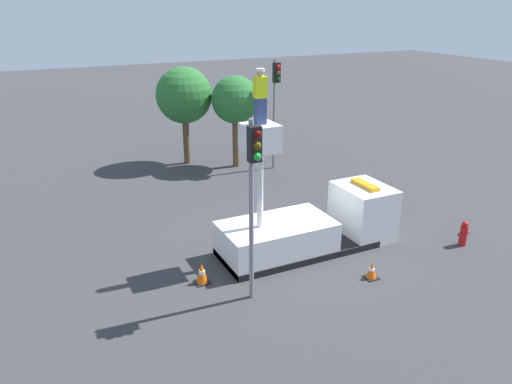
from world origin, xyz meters
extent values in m
plane|color=#38383A|center=(0.00, 0.00, 0.00)|extent=(120.00, 120.00, 0.00)
cube|color=black|center=(0.00, 0.00, 0.12)|extent=(5.75, 2.29, 0.24)
cube|color=white|center=(-0.88, 0.00, 0.64)|extent=(3.99, 2.23, 1.28)
cube|color=white|center=(2.87, 0.00, 1.02)|extent=(1.76, 2.23, 2.04)
cube|color=black|center=(3.77, 0.00, 1.43)|extent=(0.03, 1.90, 0.82)
cube|color=orange|center=(2.87, 0.00, 2.11)|extent=(0.36, 1.34, 0.14)
cylinder|color=silver|center=(-1.54, 0.00, 2.69)|extent=(0.22, 0.22, 2.80)
cube|color=silver|center=(-1.54, 0.00, 4.44)|extent=(1.09, 1.09, 0.90)
cube|color=navy|center=(-1.54, 0.00, 5.31)|extent=(0.34, 0.26, 0.84)
cube|color=#D1E519|center=(-1.54, 0.00, 6.06)|extent=(0.40, 0.26, 0.66)
sphere|color=tan|center=(-1.54, 0.00, 6.50)|extent=(0.23, 0.23, 0.23)
cylinder|color=white|center=(-1.54, 0.00, 6.59)|extent=(0.26, 0.26, 0.09)
cylinder|color=gray|center=(-2.84, -2.04, 2.80)|extent=(0.14, 0.14, 5.60)
cube|color=black|center=(-2.84, -2.25, 4.95)|extent=(0.34, 0.28, 1.00)
sphere|color=#490707|center=(-2.84, -2.44, 5.26)|extent=(0.22, 0.22, 0.22)
sphere|color=#503C07|center=(-2.84, -2.44, 4.95)|extent=(0.22, 0.22, 0.22)
sphere|color=green|center=(-2.84, -2.44, 4.64)|extent=(0.22, 0.22, 0.22)
cylinder|color=gray|center=(3.75, 8.99, 2.91)|extent=(0.14, 0.14, 5.81)
cube|color=black|center=(3.75, 8.78, 5.16)|extent=(0.34, 0.28, 1.00)
sphere|color=red|center=(3.75, 8.59, 5.47)|extent=(0.22, 0.22, 0.22)
sphere|color=#503C07|center=(3.75, 8.59, 5.16)|extent=(0.22, 0.22, 0.22)
sphere|color=#083710|center=(3.75, 8.59, 4.85)|extent=(0.22, 0.22, 0.22)
cylinder|color=red|center=(5.80, -2.32, 0.39)|extent=(0.28, 0.28, 0.77)
sphere|color=red|center=(5.80, -2.32, 0.84)|extent=(0.24, 0.24, 0.24)
cylinder|color=red|center=(5.59, -2.32, 0.46)|extent=(0.12, 0.11, 0.11)
cylinder|color=red|center=(6.00, -2.32, 0.46)|extent=(0.12, 0.11, 0.11)
cube|color=black|center=(-3.93, -0.59, 0.01)|extent=(0.48, 0.48, 0.03)
cone|color=orange|center=(-3.93, -0.59, 0.36)|extent=(0.40, 0.40, 0.73)
cylinder|color=white|center=(-3.93, -0.59, 0.40)|extent=(0.21, 0.21, 0.10)
cube|color=black|center=(1.20, -2.76, 0.01)|extent=(0.44, 0.44, 0.03)
cone|color=orange|center=(1.20, -2.76, 0.29)|extent=(0.37, 0.37, 0.58)
cylinder|color=white|center=(1.20, -2.76, 0.32)|extent=(0.19, 0.19, 0.08)
cylinder|color=brown|center=(-0.21, 11.90, 1.38)|extent=(0.36, 0.36, 2.76)
sphere|color=#286B2D|center=(-0.21, 11.90, 3.83)|extent=(3.04, 3.04, 3.04)
cylinder|color=brown|center=(2.04, 10.18, 1.40)|extent=(0.36, 0.36, 2.80)
sphere|color=#286B2D|center=(2.04, 10.18, 3.69)|extent=(2.52, 2.52, 2.52)
camera|label=1|loc=(-8.53, -14.02, 8.57)|focal=35.00mm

